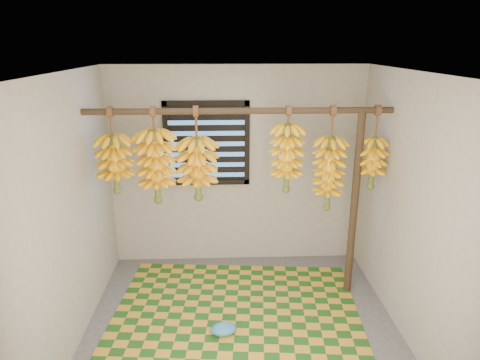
{
  "coord_description": "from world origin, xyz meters",
  "views": [
    {
      "loc": [
        -0.16,
        -3.41,
        2.63
      ],
      "look_at": [
        0.0,
        0.55,
        1.35
      ],
      "focal_mm": 32.0,
      "sensor_mm": 36.0,
      "label": 1
    }
  ],
  "objects_px": {
    "support_post": "(354,206)",
    "banana_bunch_c": "(198,169)",
    "woven_mat": "(236,314)",
    "banana_bunch_f": "(373,163)",
    "banana_bunch_d": "(287,158)",
    "plastic_bag": "(224,329)",
    "banana_bunch_b": "(156,167)",
    "banana_bunch_e": "(329,174)",
    "banana_bunch_a": "(115,164)"
  },
  "relations": [
    {
      "from": "support_post",
      "to": "banana_bunch_c",
      "type": "relative_size",
      "value": 2.12
    },
    {
      "from": "banana_bunch_d",
      "to": "plastic_bag",
      "type": "bearing_deg",
      "value": -132.49
    },
    {
      "from": "banana_bunch_a",
      "to": "banana_bunch_d",
      "type": "bearing_deg",
      "value": 0.0
    },
    {
      "from": "banana_bunch_b",
      "to": "banana_bunch_d",
      "type": "xyz_separation_m",
      "value": [
        1.3,
        0.0,
        0.07
      ]
    },
    {
      "from": "plastic_bag",
      "to": "woven_mat",
      "type": "bearing_deg",
      "value": 66.67
    },
    {
      "from": "woven_mat",
      "to": "banana_bunch_a",
      "type": "bearing_deg",
      "value": 160.66
    },
    {
      "from": "banana_bunch_c",
      "to": "banana_bunch_f",
      "type": "bearing_deg",
      "value": 0.0
    },
    {
      "from": "support_post",
      "to": "woven_mat",
      "type": "distance_m",
      "value": 1.65
    },
    {
      "from": "plastic_bag",
      "to": "banana_bunch_d",
      "type": "bearing_deg",
      "value": 47.51
    },
    {
      "from": "woven_mat",
      "to": "plastic_bag",
      "type": "relative_size",
      "value": 9.93
    },
    {
      "from": "banana_bunch_b",
      "to": "banana_bunch_c",
      "type": "relative_size",
      "value": 1.02
    },
    {
      "from": "plastic_bag",
      "to": "banana_bunch_c",
      "type": "height_order",
      "value": "banana_bunch_c"
    },
    {
      "from": "support_post",
      "to": "banana_bunch_c",
      "type": "distance_m",
      "value": 1.67
    },
    {
      "from": "banana_bunch_a",
      "to": "banana_bunch_f",
      "type": "bearing_deg",
      "value": 0.0
    },
    {
      "from": "support_post",
      "to": "plastic_bag",
      "type": "distance_m",
      "value": 1.81
    },
    {
      "from": "banana_bunch_e",
      "to": "woven_mat",
      "type": "bearing_deg",
      "value": -156.63
    },
    {
      "from": "banana_bunch_a",
      "to": "banana_bunch_c",
      "type": "xyz_separation_m",
      "value": [
        0.81,
        0.0,
        -0.06
      ]
    },
    {
      "from": "banana_bunch_c",
      "to": "support_post",
      "type": "bearing_deg",
      "value": 0.0
    },
    {
      "from": "banana_bunch_b",
      "to": "woven_mat",
      "type": "bearing_deg",
      "value": -28.06
    },
    {
      "from": "plastic_bag",
      "to": "banana_bunch_d",
      "type": "height_order",
      "value": "banana_bunch_d"
    },
    {
      "from": "banana_bunch_e",
      "to": "banana_bunch_f",
      "type": "relative_size",
      "value": 1.26
    },
    {
      "from": "banana_bunch_b",
      "to": "banana_bunch_c",
      "type": "bearing_deg",
      "value": 0.0
    },
    {
      "from": "banana_bunch_a",
      "to": "woven_mat",
      "type": "bearing_deg",
      "value": -19.34
    },
    {
      "from": "support_post",
      "to": "banana_bunch_e",
      "type": "distance_m",
      "value": 0.46
    },
    {
      "from": "banana_bunch_d",
      "to": "banana_bunch_a",
      "type": "bearing_deg",
      "value": 180.0
    },
    {
      "from": "woven_mat",
      "to": "banana_bunch_b",
      "type": "bearing_deg",
      "value": 151.94
    },
    {
      "from": "support_post",
      "to": "banana_bunch_f",
      "type": "xyz_separation_m",
      "value": [
        0.15,
        0.0,
        0.47
      ]
    },
    {
      "from": "banana_bunch_c",
      "to": "banana_bunch_d",
      "type": "bearing_deg",
      "value": 0.0
    },
    {
      "from": "banana_bunch_e",
      "to": "banana_bunch_f",
      "type": "distance_m",
      "value": 0.45
    },
    {
      "from": "banana_bunch_e",
      "to": "banana_bunch_f",
      "type": "height_order",
      "value": "same"
    },
    {
      "from": "banana_bunch_d",
      "to": "banana_bunch_e",
      "type": "distance_m",
      "value": 0.47
    },
    {
      "from": "banana_bunch_e",
      "to": "banana_bunch_f",
      "type": "xyz_separation_m",
      "value": [
        0.44,
        0.0,
        0.11
      ]
    },
    {
      "from": "banana_bunch_b",
      "to": "banana_bunch_a",
      "type": "bearing_deg",
      "value": 180.0
    },
    {
      "from": "banana_bunch_d",
      "to": "banana_bunch_f",
      "type": "xyz_separation_m",
      "value": [
        0.87,
        0.0,
        -0.06
      ]
    },
    {
      "from": "woven_mat",
      "to": "banana_bunch_d",
      "type": "relative_size",
      "value": 2.82
    },
    {
      "from": "banana_bunch_b",
      "to": "support_post",
      "type": "bearing_deg",
      "value": 0.0
    },
    {
      "from": "banana_bunch_e",
      "to": "banana_bunch_a",
      "type": "bearing_deg",
      "value": 180.0
    },
    {
      "from": "support_post",
      "to": "banana_bunch_c",
      "type": "bearing_deg",
      "value": 180.0
    },
    {
      "from": "support_post",
      "to": "banana_bunch_f",
      "type": "distance_m",
      "value": 0.49
    },
    {
      "from": "plastic_bag",
      "to": "banana_bunch_b",
      "type": "distance_m",
      "value": 1.69
    },
    {
      "from": "support_post",
      "to": "woven_mat",
      "type": "xyz_separation_m",
      "value": [
        -1.25,
        -0.41,
        -0.99
      ]
    },
    {
      "from": "plastic_bag",
      "to": "banana_bunch_d",
      "type": "relative_size",
      "value": 0.28
    },
    {
      "from": "support_post",
      "to": "woven_mat",
      "type": "bearing_deg",
      "value": -161.63
    },
    {
      "from": "banana_bunch_e",
      "to": "banana_bunch_d",
      "type": "bearing_deg",
      "value": 180.0
    },
    {
      "from": "woven_mat",
      "to": "banana_bunch_f",
      "type": "height_order",
      "value": "banana_bunch_f"
    },
    {
      "from": "support_post",
      "to": "banana_bunch_f",
      "type": "bearing_deg",
      "value": 0.0
    },
    {
      "from": "woven_mat",
      "to": "banana_bunch_b",
      "type": "xyz_separation_m",
      "value": [
        -0.78,
        0.41,
        1.45
      ]
    },
    {
      "from": "support_post",
      "to": "banana_bunch_b",
      "type": "distance_m",
      "value": 2.08
    },
    {
      "from": "woven_mat",
      "to": "plastic_bag",
      "type": "distance_m",
      "value": 0.33
    },
    {
      "from": "support_post",
      "to": "banana_bunch_d",
      "type": "bearing_deg",
      "value": 180.0
    }
  ]
}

